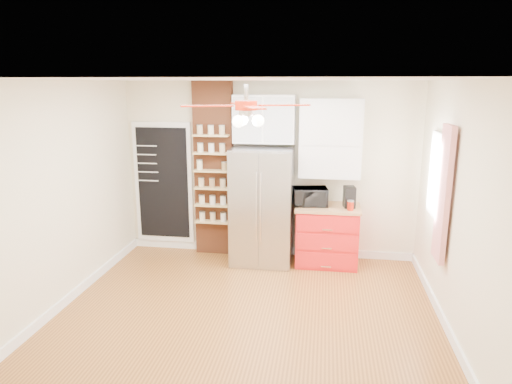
# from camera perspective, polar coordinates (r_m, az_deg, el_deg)

# --- Properties ---
(floor) EXTENTS (4.50, 4.50, 0.00)m
(floor) POSITION_cam_1_polar(r_m,az_deg,el_deg) (5.62, -1.10, -14.84)
(floor) COLOR #985F26
(floor) RESTS_ON ground
(ceiling) EXTENTS (4.50, 4.50, 0.00)m
(ceiling) POSITION_cam_1_polar(r_m,az_deg,el_deg) (4.95, -1.25, 13.89)
(ceiling) COLOR white
(ceiling) RESTS_ON wall_back
(wall_back) EXTENTS (4.50, 0.02, 2.70)m
(wall_back) POSITION_cam_1_polar(r_m,az_deg,el_deg) (7.05, 1.62, 2.72)
(wall_back) COLOR beige
(wall_back) RESTS_ON floor
(wall_front) EXTENTS (4.50, 0.02, 2.70)m
(wall_front) POSITION_cam_1_polar(r_m,az_deg,el_deg) (3.27, -7.28, -10.33)
(wall_front) COLOR beige
(wall_front) RESTS_ON floor
(wall_left) EXTENTS (0.02, 4.00, 2.70)m
(wall_left) POSITION_cam_1_polar(r_m,az_deg,el_deg) (5.92, -23.15, -0.45)
(wall_left) COLOR beige
(wall_left) RESTS_ON floor
(wall_right) EXTENTS (0.02, 4.00, 2.70)m
(wall_right) POSITION_cam_1_polar(r_m,az_deg,el_deg) (5.24, 23.90, -2.25)
(wall_right) COLOR beige
(wall_right) RESTS_ON floor
(chalkboard) EXTENTS (0.95, 0.05, 1.95)m
(chalkboard) POSITION_cam_1_polar(r_m,az_deg,el_deg) (7.46, -11.50, 1.10)
(chalkboard) COLOR white
(chalkboard) RESTS_ON wall_back
(brick_pillar) EXTENTS (0.60, 0.16, 2.70)m
(brick_pillar) POSITION_cam_1_polar(r_m,az_deg,el_deg) (7.12, -5.27, 2.79)
(brick_pillar) COLOR brown
(brick_pillar) RESTS_ON floor
(fridge) EXTENTS (0.90, 0.70, 1.75)m
(fridge) POSITION_cam_1_polar(r_m,az_deg,el_deg) (6.80, 0.79, -1.77)
(fridge) COLOR #A4A4A8
(fridge) RESTS_ON floor
(upper_glass_cabinet) EXTENTS (0.90, 0.35, 0.70)m
(upper_glass_cabinet) POSITION_cam_1_polar(r_m,az_deg,el_deg) (6.78, 1.05, 9.12)
(upper_glass_cabinet) COLOR white
(upper_glass_cabinet) RESTS_ON wall_back
(red_cabinet) EXTENTS (0.94, 0.64, 0.90)m
(red_cabinet) POSITION_cam_1_polar(r_m,az_deg,el_deg) (6.92, 8.85, -5.35)
(red_cabinet) COLOR red
(red_cabinet) RESTS_ON floor
(upper_shelf_unit) EXTENTS (0.90, 0.30, 1.15)m
(upper_shelf_unit) POSITION_cam_1_polar(r_m,az_deg,el_deg) (6.77, 9.29, 6.60)
(upper_shelf_unit) COLOR white
(upper_shelf_unit) RESTS_ON wall_back
(window) EXTENTS (0.04, 0.75, 1.05)m
(window) POSITION_cam_1_polar(r_m,az_deg,el_deg) (6.04, 21.75, 1.87)
(window) COLOR white
(window) RESTS_ON wall_right
(curtain) EXTENTS (0.06, 0.40, 1.55)m
(curtain) POSITION_cam_1_polar(r_m,az_deg,el_deg) (5.52, 22.39, -0.26)
(curtain) COLOR red
(curtain) RESTS_ON wall_right
(ceiling_fan) EXTENTS (1.40, 1.40, 0.44)m
(ceiling_fan) POSITION_cam_1_polar(r_m,az_deg,el_deg) (4.95, -1.23, 10.69)
(ceiling_fan) COLOR silver
(ceiling_fan) RESTS_ON ceiling
(toaster_oven) EXTENTS (0.53, 0.39, 0.27)m
(toaster_oven) POSITION_cam_1_polar(r_m,az_deg,el_deg) (6.76, 6.81, -0.57)
(toaster_oven) COLOR black
(toaster_oven) RESTS_ON red_cabinet
(coffee_maker) EXTENTS (0.18, 0.22, 0.31)m
(coffee_maker) POSITION_cam_1_polar(r_m,az_deg,el_deg) (6.75, 11.58, -0.61)
(coffee_maker) COLOR black
(coffee_maker) RESTS_ON red_cabinet
(canister_left) EXTENTS (0.11, 0.11, 0.13)m
(canister_left) POSITION_cam_1_polar(r_m,az_deg,el_deg) (6.61, 11.72, -1.71)
(canister_left) COLOR #A51909
(canister_left) RESTS_ON red_cabinet
(canister_right) EXTENTS (0.10, 0.10, 0.16)m
(canister_right) POSITION_cam_1_polar(r_m,az_deg,el_deg) (6.83, 11.64, -1.10)
(canister_right) COLOR #A81309
(canister_right) RESTS_ON red_cabinet
(pantry_jar_oats) EXTENTS (0.11, 0.11, 0.14)m
(pantry_jar_oats) POSITION_cam_1_polar(r_m,az_deg,el_deg) (7.03, -7.06, 3.37)
(pantry_jar_oats) COLOR beige
(pantry_jar_oats) RESTS_ON brick_pillar
(pantry_jar_beans) EXTENTS (0.09, 0.09, 0.12)m
(pantry_jar_beans) POSITION_cam_1_polar(r_m,az_deg,el_deg) (6.94, -3.99, 3.21)
(pantry_jar_beans) COLOR #9A7D4E
(pantry_jar_beans) RESTS_ON brick_pillar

